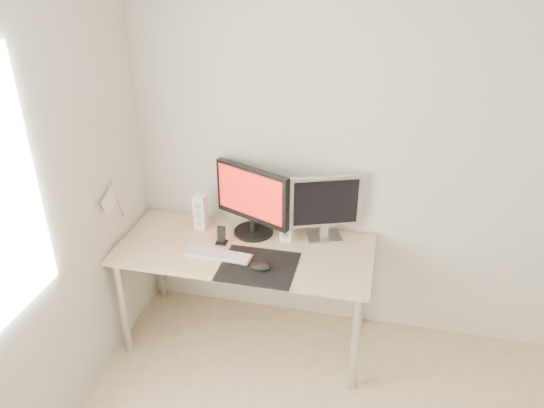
{
  "coord_description": "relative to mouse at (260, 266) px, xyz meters",
  "views": [
    {
      "loc": [
        -0.14,
        -1.33,
        2.51
      ],
      "look_at": [
        -0.78,
        1.47,
        1.01
      ],
      "focal_mm": 35.0,
      "sensor_mm": 36.0,
      "label": 1
    }
  ],
  "objects": [
    {
      "name": "speaker_left",
      "position": [
        -0.5,
        0.4,
        0.09
      ],
      "size": [
        0.08,
        0.09,
        0.24
      ],
      "color": "white",
      "rests_on": "desk"
    },
    {
      "name": "pennant",
      "position": [
        -0.94,
        0.07,
        0.29
      ],
      "size": [
        0.01,
        0.23,
        0.29
      ],
      "color": "#A57F54",
      "rests_on": "wall_left"
    },
    {
      "name": "keyboard",
      "position": [
        -0.29,
        0.09,
        -0.02
      ],
      "size": [
        0.43,
        0.15,
        0.02
      ],
      "color": "silver",
      "rests_on": "desk"
    },
    {
      "name": "mouse",
      "position": [
        0.0,
        0.0,
        0.0
      ],
      "size": [
        0.12,
        0.07,
        0.04
      ],
      "primitive_type": "ellipsoid",
      "color": "black",
      "rests_on": "mousepad"
    },
    {
      "name": "phone_dock",
      "position": [
        -0.31,
        0.23,
        0.01
      ],
      "size": [
        0.07,
        0.06,
        0.12
      ],
      "color": "black",
      "rests_on": "desk"
    },
    {
      "name": "wall_back",
      "position": [
        0.78,
        0.59,
        0.5
      ],
      "size": [
        3.5,
        0.0,
        3.5
      ],
      "primitive_type": "plane",
      "rotation": [
        1.57,
        0.0,
        0.0
      ],
      "color": "silver",
      "rests_on": "ground"
    },
    {
      "name": "speaker_right",
      "position": [
        0.08,
        0.37,
        0.09
      ],
      "size": [
        0.08,
        0.09,
        0.24
      ],
      "color": "white",
      "rests_on": "desk"
    },
    {
      "name": "desk",
      "position": [
        -0.15,
        0.22,
        -0.1
      ],
      "size": [
        1.6,
        0.7,
        0.73
      ],
      "color": "#D1B587",
      "rests_on": "ground"
    },
    {
      "name": "mousepad",
      "position": [
        -0.02,
        0.03,
        -0.02
      ],
      "size": [
        0.45,
        0.4,
        0.0
      ],
      "primitive_type": "cube",
      "color": "black",
      "rests_on": "desk"
    },
    {
      "name": "main_monitor",
      "position": [
        -0.15,
        0.4,
        0.23
      ],
      "size": [
        0.52,
        0.34,
        0.47
      ],
      "color": "black",
      "rests_on": "desk"
    },
    {
      "name": "second_monitor",
      "position": [
        0.31,
        0.44,
        0.22
      ],
      "size": [
        0.43,
        0.23,
        0.43
      ],
      "color": "#B2B2B4",
      "rests_on": "desk"
    }
  ]
}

